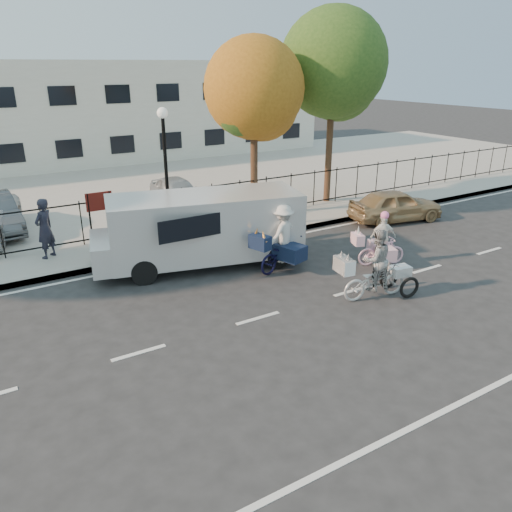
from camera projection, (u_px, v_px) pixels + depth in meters
ground at (258, 318)px, 12.15m from camera, size 120.00×120.00×0.00m
road_markings at (258, 318)px, 12.15m from camera, size 60.00×9.52×0.01m
curb at (177, 253)px, 16.15m from camera, size 60.00×0.10×0.15m
sidewalk at (164, 243)px, 16.99m from camera, size 60.00×2.20×0.15m
parking_lot at (96, 190)px, 24.08m from camera, size 60.00×15.60×0.15m
iron_fence at (151, 212)px, 17.57m from camera, size 58.00×0.06×1.50m
building at (48, 112)px, 30.99m from camera, size 34.00×10.00×6.00m
lamppost at (165, 150)px, 16.69m from camera, size 0.36×0.36×4.33m
street_sign at (100, 208)px, 16.16m from camera, size 0.85×0.06×1.80m
zebra_trike at (375, 272)px, 13.00m from camera, size 2.22×1.08×1.90m
unicorn_bike at (381, 246)px, 15.16m from camera, size 1.73×1.26×1.71m
bull_bike at (282, 244)px, 14.80m from camera, size 2.22×1.56×2.00m
white_van at (202, 227)px, 14.95m from camera, size 6.58×3.37×2.20m
gold_sedan at (396, 205)px, 19.48m from camera, size 3.93×2.23×1.26m
pedestrian at (45, 229)px, 15.25m from camera, size 0.81×0.78×1.88m
lot_car_d at (177, 192)px, 21.02m from camera, size 1.47×3.55×1.20m
tree_mid at (256, 93)px, 18.45m from camera, size 3.73×3.72×6.82m
tree_east at (335, 69)px, 20.19m from camera, size 4.36×4.36×8.00m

